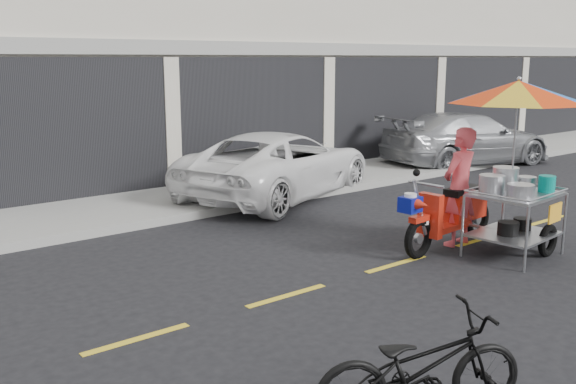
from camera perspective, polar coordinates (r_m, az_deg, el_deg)
ground at (r=9.32m, az=9.61°, el=-6.34°), size 90.00×90.00×0.00m
sidewalk at (r=13.46m, az=-8.05°, el=-0.32°), size 45.00×3.00×0.15m
shophouse_block at (r=19.03m, az=-8.98°, el=15.78°), size 36.00×8.11×10.40m
centerline at (r=9.32m, az=9.61°, el=-6.32°), size 42.00×0.10×0.01m
white_pickup at (r=13.48m, az=-0.82°, el=2.48°), size 5.46×3.85×1.38m
silver_pickup at (r=18.20m, az=15.58°, el=4.58°), size 5.27×2.99×1.44m
near_bicycle at (r=5.40m, az=11.66°, el=-14.99°), size 1.87×1.28×0.93m
food_vendor_rig at (r=9.96m, az=17.95°, el=4.17°), size 2.75×2.18×2.63m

